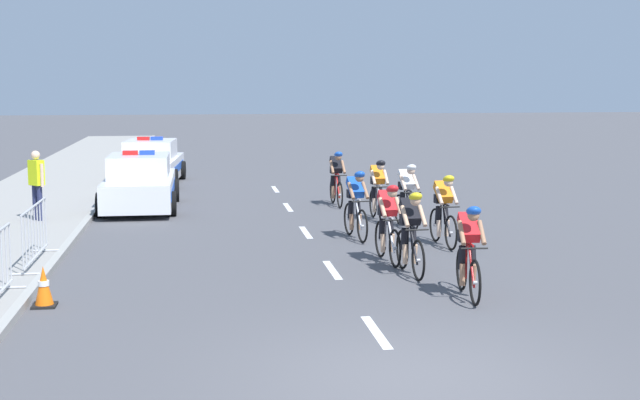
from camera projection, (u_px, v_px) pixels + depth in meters
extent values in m
plane|color=#4C4C51|center=(409.00, 378.00, 10.15)|extent=(160.00, 160.00, 0.00)
cube|color=gray|center=(24.00, 210.00, 22.92)|extent=(3.94, 60.00, 0.12)
cube|color=#9E9E99|center=(97.00, 208.00, 23.18)|extent=(0.16, 60.00, 0.13)
cube|color=white|center=(376.00, 332.00, 12.01)|extent=(0.14, 1.60, 0.01)
cube|color=white|center=(332.00, 270.00, 15.93)|extent=(0.14, 1.60, 0.01)
cube|color=white|center=(306.00, 232.00, 19.86)|extent=(0.14, 1.60, 0.01)
cube|color=white|center=(288.00, 207.00, 23.78)|extent=(0.14, 1.60, 0.01)
cube|color=white|center=(275.00, 189.00, 27.71)|extent=(0.14, 1.60, 0.01)
torus|color=black|center=(475.00, 283.00, 13.37)|extent=(0.11, 0.73, 0.72)
cylinder|color=#99999E|center=(475.00, 283.00, 13.37)|extent=(0.07, 0.07, 0.06)
torus|color=black|center=(461.00, 269.00, 14.36)|extent=(0.11, 0.73, 0.72)
cylinder|color=#99999E|center=(461.00, 269.00, 14.36)|extent=(0.07, 0.07, 0.06)
cylinder|color=#B21919|center=(469.00, 243.00, 13.75)|extent=(0.09, 0.55, 0.04)
cylinder|color=#B21919|center=(471.00, 265.00, 13.62)|extent=(0.08, 0.48, 0.63)
cylinder|color=#B21919|center=(466.00, 259.00, 13.99)|extent=(0.04, 0.04, 0.65)
cylinder|color=black|center=(474.00, 248.00, 13.40)|extent=(0.42, 0.07, 0.03)
cube|color=black|center=(467.00, 238.00, 13.94)|extent=(0.12, 0.23, 0.05)
cube|color=red|center=(469.00, 227.00, 13.79)|extent=(0.33, 0.57, 0.44)
cube|color=black|center=(467.00, 236.00, 13.92)|extent=(0.30, 0.22, 0.18)
cylinder|color=black|center=(473.00, 257.00, 13.93)|extent=(0.13, 0.23, 0.40)
cylinder|color=#9E7051|center=(473.00, 275.00, 13.88)|extent=(0.10, 0.16, 0.36)
cylinder|color=black|center=(462.00, 258.00, 13.92)|extent=(0.12, 0.18, 0.40)
cylinder|color=#9E7051|center=(462.00, 275.00, 13.87)|extent=(0.10, 0.13, 0.36)
cylinder|color=#9E7051|center=(482.00, 233.00, 13.59)|extent=(0.11, 0.41, 0.35)
cylinder|color=#9E7051|center=(462.00, 233.00, 13.57)|extent=(0.11, 0.41, 0.35)
sphere|color=#9E7051|center=(473.00, 215.00, 13.46)|extent=(0.19, 0.19, 0.19)
ellipsoid|color=blue|center=(474.00, 211.00, 13.44)|extent=(0.26, 0.33, 0.24)
torus|color=black|center=(418.00, 260.00, 15.03)|extent=(0.08, 0.73, 0.72)
cylinder|color=#99999E|center=(418.00, 260.00, 15.03)|extent=(0.06, 0.06, 0.06)
torus|color=black|center=(402.00, 249.00, 16.01)|extent=(0.08, 0.73, 0.72)
cylinder|color=#99999E|center=(402.00, 249.00, 16.01)|extent=(0.06, 0.06, 0.06)
cylinder|color=black|center=(411.00, 225.00, 15.40)|extent=(0.06, 0.55, 0.04)
cylinder|color=black|center=(414.00, 245.00, 15.27)|extent=(0.06, 0.48, 0.63)
cylinder|color=black|center=(408.00, 240.00, 15.63)|extent=(0.04, 0.04, 0.65)
cylinder|color=black|center=(417.00, 230.00, 15.06)|extent=(0.42, 0.05, 0.03)
cube|color=black|center=(408.00, 221.00, 15.59)|extent=(0.11, 0.22, 0.05)
cube|color=black|center=(410.00, 211.00, 15.44)|extent=(0.31, 0.56, 0.46)
cube|color=black|center=(408.00, 219.00, 15.57)|extent=(0.29, 0.21, 0.18)
cylinder|color=black|center=(414.00, 239.00, 15.59)|extent=(0.12, 0.23, 0.40)
cylinder|color=tan|center=(415.00, 254.00, 15.54)|extent=(0.10, 0.16, 0.36)
cylinder|color=black|center=(404.00, 239.00, 15.55)|extent=(0.12, 0.17, 0.40)
cylinder|color=tan|center=(405.00, 254.00, 15.51)|extent=(0.10, 0.13, 0.36)
cylinder|color=tan|center=(422.00, 216.00, 15.26)|extent=(0.10, 0.40, 0.35)
cylinder|color=tan|center=(405.00, 216.00, 15.21)|extent=(0.10, 0.40, 0.35)
sphere|color=tan|center=(415.00, 200.00, 15.11)|extent=(0.19, 0.19, 0.19)
ellipsoid|color=yellow|center=(416.00, 197.00, 15.09)|extent=(0.24, 0.33, 0.24)
torus|color=black|center=(395.00, 248.00, 16.09)|extent=(0.09, 0.73, 0.72)
cylinder|color=#99999E|center=(395.00, 248.00, 16.09)|extent=(0.06, 0.06, 0.06)
torus|color=black|center=(380.00, 239.00, 17.06)|extent=(0.09, 0.73, 0.72)
cylinder|color=#99999E|center=(380.00, 239.00, 17.06)|extent=(0.06, 0.06, 0.06)
cylinder|color=white|center=(389.00, 216.00, 16.45)|extent=(0.07, 0.55, 0.04)
cylinder|color=white|center=(391.00, 235.00, 16.32)|extent=(0.07, 0.48, 0.63)
cylinder|color=white|center=(385.00, 230.00, 16.69)|extent=(0.04, 0.04, 0.65)
cylinder|color=black|center=(394.00, 220.00, 16.11)|extent=(0.42, 0.06, 0.03)
cube|color=black|center=(386.00, 213.00, 16.64)|extent=(0.11, 0.23, 0.05)
cube|color=red|center=(388.00, 203.00, 16.49)|extent=(0.32, 0.55, 0.47)
cube|color=black|center=(386.00, 211.00, 16.62)|extent=(0.29, 0.22, 0.18)
cylinder|color=black|center=(391.00, 228.00, 16.64)|extent=(0.12, 0.23, 0.40)
cylinder|color=tan|center=(392.00, 243.00, 16.60)|extent=(0.10, 0.16, 0.36)
cylinder|color=black|center=(382.00, 229.00, 16.60)|extent=(0.12, 0.18, 0.40)
cylinder|color=tan|center=(383.00, 243.00, 16.56)|extent=(0.10, 0.13, 0.36)
cylinder|color=tan|center=(399.00, 207.00, 16.32)|extent=(0.10, 0.41, 0.35)
cylinder|color=tan|center=(383.00, 208.00, 16.26)|extent=(0.10, 0.41, 0.35)
sphere|color=tan|center=(392.00, 193.00, 16.17)|extent=(0.19, 0.19, 0.19)
ellipsoid|color=red|center=(392.00, 189.00, 16.15)|extent=(0.25, 0.33, 0.24)
torus|color=black|center=(451.00, 233.00, 17.74)|extent=(0.08, 0.73, 0.72)
cylinder|color=#99999E|center=(451.00, 233.00, 17.74)|extent=(0.06, 0.06, 0.06)
torus|color=black|center=(435.00, 225.00, 18.71)|extent=(0.08, 0.73, 0.72)
cylinder|color=#99999E|center=(435.00, 225.00, 18.71)|extent=(0.06, 0.06, 0.06)
cylinder|color=black|center=(444.00, 204.00, 18.10)|extent=(0.07, 0.55, 0.04)
cylinder|color=black|center=(447.00, 220.00, 17.98)|extent=(0.07, 0.48, 0.63)
cylinder|color=black|center=(441.00, 217.00, 18.34)|extent=(0.04, 0.04, 0.65)
cylinder|color=black|center=(450.00, 207.00, 17.76)|extent=(0.42, 0.05, 0.03)
cube|color=black|center=(441.00, 201.00, 18.29)|extent=(0.11, 0.23, 0.05)
cube|color=orange|center=(443.00, 192.00, 18.14)|extent=(0.31, 0.57, 0.44)
cube|color=black|center=(441.00, 199.00, 18.28)|extent=(0.29, 0.21, 0.18)
cylinder|color=black|center=(446.00, 215.00, 18.29)|extent=(0.12, 0.23, 0.40)
cylinder|color=beige|center=(447.00, 228.00, 18.25)|extent=(0.10, 0.16, 0.36)
cylinder|color=black|center=(438.00, 215.00, 18.26)|extent=(0.12, 0.17, 0.40)
cylinder|color=beige|center=(439.00, 228.00, 18.22)|extent=(0.10, 0.13, 0.36)
cylinder|color=beige|center=(454.00, 195.00, 17.97)|extent=(0.10, 0.40, 0.35)
cylinder|color=beige|center=(439.00, 196.00, 17.91)|extent=(0.10, 0.40, 0.35)
sphere|color=beige|center=(448.00, 182.00, 17.82)|extent=(0.19, 0.19, 0.19)
ellipsoid|color=yellow|center=(449.00, 179.00, 17.80)|extent=(0.25, 0.33, 0.24)
torus|color=black|center=(362.00, 226.00, 18.55)|extent=(0.13, 0.72, 0.72)
cylinder|color=#99999E|center=(362.00, 226.00, 18.55)|extent=(0.07, 0.07, 0.06)
torus|color=black|center=(349.00, 219.00, 19.51)|extent=(0.13, 0.72, 0.72)
cylinder|color=#99999E|center=(349.00, 219.00, 19.51)|extent=(0.07, 0.07, 0.06)
cylinder|color=silver|center=(356.00, 198.00, 18.91)|extent=(0.10, 0.55, 0.04)
cylinder|color=silver|center=(359.00, 214.00, 18.79)|extent=(0.10, 0.48, 0.63)
cylinder|color=silver|center=(354.00, 211.00, 19.14)|extent=(0.04, 0.04, 0.65)
cylinder|color=black|center=(361.00, 202.00, 18.58)|extent=(0.42, 0.08, 0.03)
cube|color=black|center=(354.00, 195.00, 19.10)|extent=(0.13, 0.23, 0.05)
cube|color=blue|center=(355.00, 187.00, 18.95)|extent=(0.34, 0.58, 0.44)
cube|color=black|center=(354.00, 194.00, 19.08)|extent=(0.30, 0.23, 0.18)
cylinder|color=black|center=(358.00, 209.00, 19.10)|extent=(0.14, 0.23, 0.40)
cylinder|color=#9E7051|center=(359.00, 222.00, 19.06)|extent=(0.11, 0.16, 0.36)
cylinder|color=black|center=(350.00, 210.00, 19.06)|extent=(0.13, 0.18, 0.40)
cylinder|color=#9E7051|center=(351.00, 222.00, 19.02)|extent=(0.10, 0.13, 0.36)
cylinder|color=#9E7051|center=(365.00, 190.00, 18.79)|extent=(0.12, 0.41, 0.35)
cylinder|color=#9E7051|center=(351.00, 191.00, 18.71)|extent=(0.12, 0.41, 0.35)
sphere|color=#9E7051|center=(359.00, 178.00, 18.63)|extent=(0.19, 0.19, 0.19)
ellipsoid|color=blue|center=(360.00, 175.00, 18.61)|extent=(0.27, 0.34, 0.24)
torus|color=black|center=(414.00, 215.00, 20.02)|extent=(0.12, 0.72, 0.72)
cylinder|color=#99999E|center=(414.00, 215.00, 20.02)|extent=(0.07, 0.07, 0.06)
torus|color=black|center=(399.00, 209.00, 20.98)|extent=(0.12, 0.72, 0.72)
cylinder|color=#99999E|center=(399.00, 209.00, 20.98)|extent=(0.07, 0.07, 0.06)
cylinder|color=black|center=(407.00, 190.00, 20.38)|extent=(0.09, 0.55, 0.04)
cylinder|color=black|center=(410.00, 205.00, 20.26)|extent=(0.09, 0.48, 0.63)
cylinder|color=black|center=(404.00, 202.00, 20.62)|extent=(0.04, 0.04, 0.65)
cylinder|color=black|center=(412.00, 193.00, 20.05)|extent=(0.42, 0.07, 0.03)
cube|color=black|center=(405.00, 187.00, 20.57)|extent=(0.12, 0.23, 0.05)
cube|color=white|center=(406.00, 179.00, 20.42)|extent=(0.33, 0.57, 0.46)
cube|color=black|center=(405.00, 186.00, 20.55)|extent=(0.30, 0.23, 0.18)
cylinder|color=black|center=(409.00, 200.00, 20.57)|extent=(0.13, 0.23, 0.40)
cylinder|color=beige|center=(410.00, 212.00, 20.53)|extent=(0.11, 0.16, 0.36)
cylinder|color=black|center=(402.00, 200.00, 20.53)|extent=(0.13, 0.18, 0.40)
cylinder|color=beige|center=(403.00, 212.00, 20.49)|extent=(0.10, 0.13, 0.36)
cylinder|color=beige|center=(416.00, 182.00, 20.26)|extent=(0.12, 0.41, 0.35)
cylinder|color=beige|center=(403.00, 183.00, 20.18)|extent=(0.12, 0.41, 0.35)
sphere|color=beige|center=(411.00, 171.00, 20.10)|extent=(0.19, 0.19, 0.19)
ellipsoid|color=white|center=(411.00, 168.00, 20.08)|extent=(0.26, 0.34, 0.24)
torus|color=black|center=(382.00, 209.00, 21.08)|extent=(0.06, 0.72, 0.72)
cylinder|color=#99999E|center=(382.00, 209.00, 21.08)|extent=(0.06, 0.06, 0.06)
torus|color=black|center=(373.00, 203.00, 22.05)|extent=(0.06, 0.72, 0.72)
cylinder|color=#99999E|center=(373.00, 203.00, 22.05)|extent=(0.06, 0.06, 0.06)
cylinder|color=silver|center=(378.00, 184.00, 21.44)|extent=(0.05, 0.55, 0.04)
cylinder|color=silver|center=(380.00, 198.00, 21.32)|extent=(0.05, 0.48, 0.63)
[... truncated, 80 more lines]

